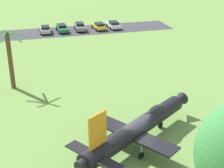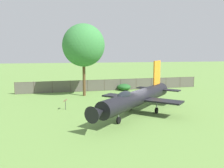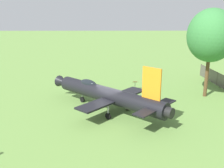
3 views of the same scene
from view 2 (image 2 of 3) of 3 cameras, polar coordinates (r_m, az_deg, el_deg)
name	(u,v)px [view 2 (image 2 of 3)]	position (r m, az deg, el deg)	size (l,w,h in m)	color
ground_plane	(138,114)	(25.63, 5.86, -6.80)	(200.00, 200.00, 0.00)	#668E42
display_jet	(136,98)	(24.93, 5.55, -3.13)	(11.66, 12.40, 5.18)	black
shade_tree	(84,45)	(35.12, -6.44, 8.67)	(5.80, 5.13, 9.95)	brown
perimeter_fence	(113,84)	(39.99, 0.13, -0.09)	(29.22, 2.27, 1.79)	#4C4238
shrub_near_fence	(124,87)	(40.35, 2.69, -0.67)	(2.16, 2.59, 1.00)	#235B26
info_plaque	(65,102)	(27.67, -10.48, -3.98)	(0.41, 0.61, 1.14)	#333333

